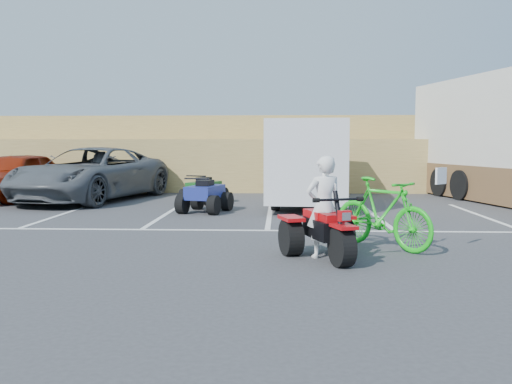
{
  "coord_description": "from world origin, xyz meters",
  "views": [
    {
      "loc": [
        0.26,
        -8.95,
        1.85
      ],
      "look_at": [
        -0.15,
        0.43,
        1.0
      ],
      "focal_mm": 38.0,
      "sensor_mm": 36.0,
      "label": 1
    }
  ],
  "objects_px": {
    "rider": "(324,207)",
    "grey_pickup": "(91,174)",
    "red_trike_atv": "(327,259)",
    "quad_atv_green": "(204,204)",
    "red_car": "(15,176)",
    "quad_atv_blue": "(205,212)",
    "cargo_trailer": "(310,160)",
    "green_dirt_bike": "(382,213)"
  },
  "relations": [
    {
      "from": "rider",
      "to": "grey_pickup",
      "type": "height_order",
      "value": "grey_pickup"
    },
    {
      "from": "red_trike_atv",
      "to": "quad_atv_green",
      "type": "xyz_separation_m",
      "value": [
        -3.07,
        7.84,
        0.0
      ]
    },
    {
      "from": "red_car",
      "to": "quad_atv_blue",
      "type": "distance_m",
      "value": 7.4
    },
    {
      "from": "cargo_trailer",
      "to": "grey_pickup",
      "type": "bearing_deg",
      "value": 176.04
    },
    {
      "from": "green_dirt_bike",
      "to": "red_car",
      "type": "relative_size",
      "value": 0.45
    },
    {
      "from": "rider",
      "to": "cargo_trailer",
      "type": "bearing_deg",
      "value": -109.7
    },
    {
      "from": "green_dirt_bike",
      "to": "quad_atv_blue",
      "type": "height_order",
      "value": "green_dirt_bike"
    },
    {
      "from": "red_trike_atv",
      "to": "quad_atv_green",
      "type": "relative_size",
      "value": 1.15
    },
    {
      "from": "red_car",
      "to": "cargo_trailer",
      "type": "distance_m",
      "value": 9.69
    },
    {
      "from": "red_trike_atv",
      "to": "quad_atv_green",
      "type": "distance_m",
      "value": 8.42
    },
    {
      "from": "cargo_trailer",
      "to": "quad_atv_green",
      "type": "xyz_separation_m",
      "value": [
        -3.2,
        0.27,
        -1.34
      ]
    },
    {
      "from": "green_dirt_bike",
      "to": "red_car",
      "type": "height_order",
      "value": "red_car"
    },
    {
      "from": "red_car",
      "to": "quad_atv_green",
      "type": "relative_size",
      "value": 3.29
    },
    {
      "from": "red_car",
      "to": "quad_atv_green",
      "type": "height_order",
      "value": "red_car"
    },
    {
      "from": "rider",
      "to": "red_trike_atv",
      "type": "bearing_deg",
      "value": 90.0
    },
    {
      "from": "grey_pickup",
      "to": "quad_atv_blue",
      "type": "bearing_deg",
      "value": -20.63
    },
    {
      "from": "rider",
      "to": "quad_atv_green",
      "type": "relative_size",
      "value": 1.18
    },
    {
      "from": "quad_atv_green",
      "to": "red_car",
      "type": "bearing_deg",
      "value": -169.93
    },
    {
      "from": "red_car",
      "to": "grey_pickup",
      "type": "bearing_deg",
      "value": 2.69
    },
    {
      "from": "red_trike_atv",
      "to": "quad_atv_blue",
      "type": "xyz_separation_m",
      "value": [
        -2.76,
        5.84,
        0.0
      ]
    },
    {
      "from": "red_trike_atv",
      "to": "grey_pickup",
      "type": "xyz_separation_m",
      "value": [
        -6.86,
        8.68,
        0.86
      ]
    },
    {
      "from": "cargo_trailer",
      "to": "quad_atv_blue",
      "type": "relative_size",
      "value": 3.7
    },
    {
      "from": "grey_pickup",
      "to": "green_dirt_bike",
      "type": "bearing_deg",
      "value": -30.14
    },
    {
      "from": "rider",
      "to": "red_car",
      "type": "xyz_separation_m",
      "value": [
        -9.42,
        8.72,
        -0.04
      ]
    },
    {
      "from": "cargo_trailer",
      "to": "quad_atv_blue",
      "type": "bearing_deg",
      "value": -143.95
    },
    {
      "from": "red_car",
      "to": "cargo_trailer",
      "type": "xyz_separation_m",
      "value": [
        9.59,
        -1.29,
        0.56
      ]
    },
    {
      "from": "quad_atv_blue",
      "to": "quad_atv_green",
      "type": "relative_size",
      "value": 1.06
    },
    {
      "from": "rider",
      "to": "quad_atv_blue",
      "type": "bearing_deg",
      "value": -82.9
    },
    {
      "from": "grey_pickup",
      "to": "quad_atv_green",
      "type": "xyz_separation_m",
      "value": [
        3.79,
        -0.83,
        -0.86
      ]
    },
    {
      "from": "green_dirt_bike",
      "to": "grey_pickup",
      "type": "relative_size",
      "value": 0.34
    },
    {
      "from": "green_dirt_bike",
      "to": "red_car",
      "type": "bearing_deg",
      "value": 101.76
    },
    {
      "from": "red_trike_atv",
      "to": "green_dirt_bike",
      "type": "height_order",
      "value": "green_dirt_bike"
    },
    {
      "from": "rider",
      "to": "green_dirt_bike",
      "type": "relative_size",
      "value": 0.79
    },
    {
      "from": "green_dirt_bike",
      "to": "quad_atv_blue",
      "type": "distance_m",
      "value": 6.2
    },
    {
      "from": "rider",
      "to": "grey_pickup",
      "type": "bearing_deg",
      "value": -69.8
    },
    {
      "from": "rider",
      "to": "grey_pickup",
      "type": "distance_m",
      "value": 10.92
    },
    {
      "from": "green_dirt_bike",
      "to": "quad_atv_blue",
      "type": "relative_size",
      "value": 1.41
    },
    {
      "from": "quad_atv_green",
      "to": "cargo_trailer",
      "type": "bearing_deg",
      "value": 14.23
    },
    {
      "from": "grey_pickup",
      "to": "quad_atv_blue",
      "type": "xyz_separation_m",
      "value": [
        4.1,
        -2.84,
        -0.86
      ]
    },
    {
      "from": "red_trike_atv",
      "to": "green_dirt_bike",
      "type": "distance_m",
      "value": 1.56
    },
    {
      "from": "quad_atv_blue",
      "to": "quad_atv_green",
      "type": "xyz_separation_m",
      "value": [
        -0.31,
        2.01,
        0.0
      ]
    },
    {
      "from": "rider",
      "to": "red_car",
      "type": "distance_m",
      "value": 12.84
    }
  ]
}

